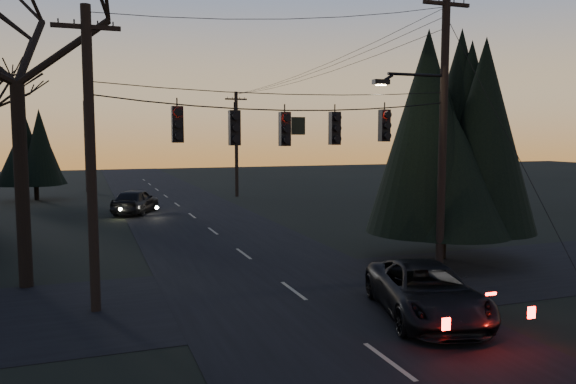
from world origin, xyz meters
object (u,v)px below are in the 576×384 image
object	(u,v)px
utility_pole_left	(96,311)
evergreen_right	(445,143)
utility_pole_right	(439,277)
utility_pole_far_r	(237,196)
suv_near	(426,292)
utility_pole_far_l	(88,192)
sedan_oncoming_a	(135,201)

from	to	relation	value
utility_pole_left	evergreen_right	bearing A→B (deg)	10.59
utility_pole_right	utility_pole_left	distance (m)	11.50
utility_pole_far_r	evergreen_right	distance (m)	25.99
suv_near	utility_pole_far_l	bearing A→B (deg)	117.04
utility_pole_left	utility_pole_far_r	world-z (taller)	same
utility_pole_right	suv_near	distance (m)	4.81
utility_pole_far_l	evergreen_right	xyz separation A→B (m)	(13.36, -33.50, 4.66)
utility_pole_far_r	suv_near	xyz separation A→B (m)	(-3.01, -31.68, 0.72)
sedan_oncoming_a	utility_pole_right	bearing A→B (deg)	137.29
utility_pole_right	utility_pole_far_r	bearing A→B (deg)	90.00
utility_pole_left	evergreen_right	world-z (taller)	evergreen_right
utility_pole_left	sedan_oncoming_a	size ratio (longest dim) A/B	1.81
evergreen_right	utility_pole_far_r	bearing A→B (deg)	94.17
utility_pole_far_l	evergreen_right	size ratio (longest dim) A/B	0.98
utility_pole_left	utility_pole_far_l	xyz separation A→B (m)	(0.00, 36.00, 0.00)
utility_pole_left	utility_pole_far_r	size ratio (longest dim) A/B	1.00
suv_near	sedan_oncoming_a	xyz separation A→B (m)	(-5.69, 23.96, 0.08)
utility_pole_right	utility_pole_far_r	distance (m)	28.00
evergreen_right	utility_pole_left	bearing A→B (deg)	-169.41
utility_pole_left	evergreen_right	xyz separation A→B (m)	(13.36, 2.50, 4.66)
utility_pole_far_l	utility_pole_right	bearing A→B (deg)	-72.28
utility_pole_far_r	utility_pole_far_l	world-z (taller)	utility_pole_far_r
utility_pole_far_r	utility_pole_far_l	bearing A→B (deg)	145.18
utility_pole_far_l	evergreen_right	world-z (taller)	evergreen_right
utility_pole_far_l	suv_near	xyz separation A→B (m)	(8.49, -39.68, 0.72)
utility_pole_far_l	sedan_oncoming_a	world-z (taller)	utility_pole_far_l
evergreen_right	suv_near	distance (m)	8.80
utility_pole_right	sedan_oncoming_a	bearing A→B (deg)	113.22
suv_near	utility_pole_far_r	bearing A→B (deg)	99.54
evergreen_right	sedan_oncoming_a	world-z (taller)	evergreen_right
utility_pole_far_r	suv_near	world-z (taller)	utility_pole_far_r
utility_pole_right	evergreen_right	size ratio (longest dim) A/B	1.23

